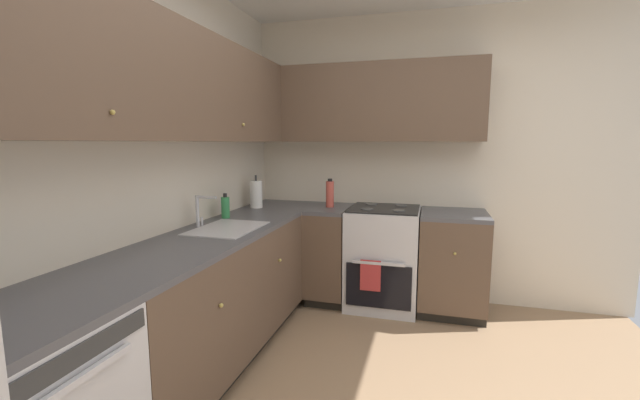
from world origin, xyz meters
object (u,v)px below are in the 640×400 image
(oven_range, at_px, (383,256))
(paper_towel_roll, at_px, (256,194))
(soap_bottle, at_px, (225,207))
(oil_bottle, at_px, (330,194))

(oven_range, xyz_separation_m, paper_towel_roll, (-0.23, 1.13, 0.56))
(soap_bottle, bearing_deg, oven_range, -56.59)
(oven_range, height_order, paper_towel_roll, paper_towel_roll)
(soap_bottle, bearing_deg, paper_towel_roll, -2.16)
(oven_range, bearing_deg, paper_towel_roll, 101.53)
(oil_bottle, bearing_deg, soap_bottle, 138.50)
(soap_bottle, relative_size, oil_bottle, 0.74)
(paper_towel_roll, bearing_deg, oil_bottle, -71.52)
(soap_bottle, height_order, oil_bottle, oil_bottle)
(paper_towel_roll, distance_m, oil_bottle, 0.67)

